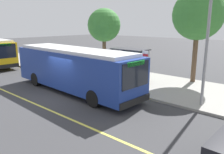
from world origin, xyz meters
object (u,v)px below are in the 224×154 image
object	(u,v)px
route_sign_post	(145,66)
pedestrian_commuter	(104,70)
waiting_bench	(133,74)
transit_bus_main	(74,68)

from	to	relation	value
route_sign_post	pedestrian_commuter	size ratio (longest dim) A/B	1.66
waiting_bench	route_sign_post	distance (m)	4.09
transit_bus_main	waiting_bench	world-z (taller)	transit_bus_main
transit_bus_main	waiting_bench	distance (m)	5.20
transit_bus_main	pedestrian_commuter	world-z (taller)	transit_bus_main
pedestrian_commuter	waiting_bench	bearing A→B (deg)	62.06
waiting_bench	pedestrian_commuter	bearing A→B (deg)	-117.94
transit_bus_main	route_sign_post	world-z (taller)	same
transit_bus_main	route_sign_post	xyz separation A→B (m)	(4.21, 2.30, 0.34)
waiting_bench	route_sign_post	bearing A→B (deg)	-42.68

